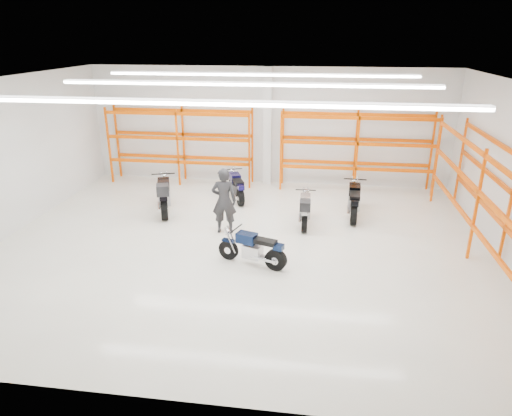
# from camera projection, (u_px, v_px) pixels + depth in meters

# --- Properties ---
(ground) EXTENTS (14.00, 14.00, 0.00)m
(ground) POSITION_uv_depth(u_px,v_px,m) (243.00, 245.00, 13.00)
(ground) COLOR beige
(ground) RESTS_ON ground
(room_shell) EXTENTS (14.02, 12.02, 4.51)m
(room_shell) POSITION_uv_depth(u_px,v_px,m) (242.00, 130.00, 11.85)
(room_shell) COLOR silver
(room_shell) RESTS_ON ground
(motorcycle_main) EXTENTS (1.87, 0.86, 0.95)m
(motorcycle_main) POSITION_uv_depth(u_px,v_px,m) (255.00, 250.00, 11.70)
(motorcycle_main) COLOR black
(motorcycle_main) RESTS_ON ground
(motorcycle_back_a) EXTENTS (1.12, 2.40, 1.26)m
(motorcycle_back_a) POSITION_uv_depth(u_px,v_px,m) (164.00, 196.00, 15.10)
(motorcycle_back_a) COLOR black
(motorcycle_back_a) RESTS_ON ground
(motorcycle_back_b) EXTENTS (0.97, 1.94, 1.00)m
(motorcycle_back_b) POSITION_uv_depth(u_px,v_px,m) (237.00, 187.00, 16.37)
(motorcycle_back_b) COLOR black
(motorcycle_back_b) RESTS_ON ground
(motorcycle_back_c) EXTENTS (0.65, 2.05, 1.05)m
(motorcycle_back_c) POSITION_uv_depth(u_px,v_px,m) (305.00, 210.00, 14.15)
(motorcycle_back_c) COLOR black
(motorcycle_back_c) RESTS_ON ground
(motorcycle_back_d) EXTENTS (0.75, 2.26, 1.11)m
(motorcycle_back_d) POSITION_uv_depth(u_px,v_px,m) (354.00, 202.00, 14.83)
(motorcycle_back_d) COLOR black
(motorcycle_back_d) RESTS_ON ground
(standing_man) EXTENTS (0.77, 0.54, 2.01)m
(standing_man) POSITION_uv_depth(u_px,v_px,m) (224.00, 201.00, 13.49)
(standing_man) COLOR black
(standing_man) RESTS_ON ground
(structural_column) EXTENTS (0.32, 0.32, 4.50)m
(structural_column) POSITION_uv_depth(u_px,v_px,m) (267.00, 127.00, 17.58)
(structural_column) COLOR white
(structural_column) RESTS_ON ground
(pallet_racking_back_left) EXTENTS (5.67, 0.87, 3.00)m
(pallet_racking_back_left) POSITION_uv_depth(u_px,v_px,m) (180.00, 138.00, 17.87)
(pallet_racking_back_left) COLOR #E54400
(pallet_racking_back_left) RESTS_ON ground
(pallet_racking_back_right) EXTENTS (5.67, 0.87, 3.00)m
(pallet_racking_back_right) POSITION_uv_depth(u_px,v_px,m) (357.00, 144.00, 17.00)
(pallet_racking_back_right) COLOR #E54400
(pallet_racking_back_right) RESTS_ON ground
(pallet_racking_side) EXTENTS (0.87, 9.07, 3.00)m
(pallet_racking_side) POSITION_uv_depth(u_px,v_px,m) (495.00, 195.00, 11.52)
(pallet_racking_side) COLOR #E54400
(pallet_racking_side) RESTS_ON ground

